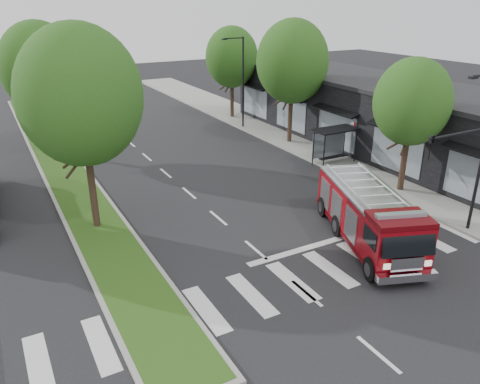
% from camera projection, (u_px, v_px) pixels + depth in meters
% --- Properties ---
extents(ground, '(140.00, 140.00, 0.00)m').
position_uv_depth(ground, '(256.00, 250.00, 22.06)').
color(ground, black).
rests_on(ground, ground).
extents(sidewalk_right, '(5.00, 80.00, 0.15)m').
position_uv_depth(sidewalk_right, '(330.00, 153.00, 35.71)').
color(sidewalk_right, gray).
rests_on(sidewalk_right, ground).
extents(median, '(3.00, 50.00, 0.15)m').
position_uv_depth(median, '(58.00, 161.00, 33.91)').
color(median, gray).
rests_on(median, ground).
extents(storefront_row, '(8.00, 30.00, 5.00)m').
position_uv_depth(storefront_row, '(377.00, 115.00, 36.79)').
color(storefront_row, black).
rests_on(storefront_row, ground).
extents(bus_shelter, '(3.20, 1.60, 2.61)m').
position_uv_depth(bus_shelter, '(334.00, 136.00, 32.88)').
color(bus_shelter, black).
rests_on(bus_shelter, ground).
extents(tree_right_near, '(4.40, 4.40, 8.05)m').
position_uv_depth(tree_right_near, '(412.00, 102.00, 26.71)').
color(tree_right_near, black).
rests_on(tree_right_near, ground).
extents(tree_right_mid, '(5.60, 5.60, 9.72)m').
position_uv_depth(tree_right_mid, '(292.00, 62.00, 36.04)').
color(tree_right_mid, black).
rests_on(tree_right_mid, ground).
extents(tree_right_far, '(5.00, 5.00, 8.73)m').
position_uv_depth(tree_right_far, '(232.00, 57.00, 44.38)').
color(tree_right_far, black).
rests_on(tree_right_far, ground).
extents(tree_median_near, '(5.80, 5.80, 10.16)m').
position_uv_depth(tree_median_near, '(80.00, 96.00, 21.63)').
color(tree_median_near, black).
rests_on(tree_median_near, ground).
extents(tree_median_far, '(5.60, 5.60, 9.72)m').
position_uv_depth(tree_median_far, '(40.00, 67.00, 33.07)').
color(tree_median_far, black).
rests_on(tree_median_far, ground).
extents(streetlight_right_near, '(4.08, 0.22, 8.00)m').
position_uv_depth(streetlight_right_near, '(473.00, 145.00, 21.74)').
color(streetlight_right_near, black).
rests_on(streetlight_right_near, ground).
extents(streetlight_right_far, '(2.11, 0.20, 8.00)m').
position_uv_depth(streetlight_right_far, '(242.00, 79.00, 41.15)').
color(streetlight_right_far, black).
rests_on(streetlight_right_far, ground).
extents(fire_engine, '(5.28, 8.76, 2.92)m').
position_uv_depth(fire_engine, '(368.00, 216.00, 22.29)').
color(fire_engine, '#4D0409').
rests_on(fire_engine, ground).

